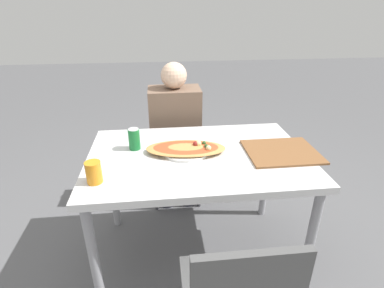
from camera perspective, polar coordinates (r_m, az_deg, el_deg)
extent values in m
plane|color=#59595B|center=(2.13, 0.96, -19.88)|extent=(14.00, 14.00, 0.00)
cube|color=silver|center=(1.70, 1.14, -2.53)|extent=(1.23, 0.81, 0.04)
cylinder|color=#99999E|center=(1.67, -18.04, -20.62)|extent=(0.05, 0.05, 0.70)
cylinder|color=#99999E|center=(1.80, 21.51, -17.26)|extent=(0.05, 0.05, 0.70)
cylinder|color=#99999E|center=(2.21, -14.88, -7.43)|extent=(0.05, 0.05, 0.70)
cylinder|color=#99999E|center=(2.31, 13.89, -5.76)|extent=(0.05, 0.05, 0.70)
cube|color=#4C4C4C|center=(2.41, -3.15, -1.11)|extent=(0.40, 0.40, 0.04)
cube|color=#4C4C4C|center=(2.49, -3.54, 5.20)|extent=(0.38, 0.03, 0.39)
cylinder|color=#38383D|center=(2.39, 1.34, -7.67)|extent=(0.03, 0.03, 0.42)
cylinder|color=#38383D|center=(2.38, -6.90, -8.12)|extent=(0.03, 0.03, 0.42)
cylinder|color=#38383D|center=(2.68, 0.38, -3.71)|extent=(0.03, 0.03, 0.42)
cylinder|color=#38383D|center=(2.67, -6.92, -4.08)|extent=(0.03, 0.03, 0.42)
cylinder|color=#2D2D38|center=(2.41, -0.80, -6.85)|extent=(0.10, 0.10, 0.46)
cylinder|color=#2D2D38|center=(2.40, -4.89, -7.07)|extent=(0.10, 0.10, 0.46)
cube|color=brown|center=(2.27, -3.26, 4.54)|extent=(0.38, 0.24, 0.49)
sphere|color=beige|center=(2.18, -3.49, 12.91)|extent=(0.19, 0.19, 0.19)
cylinder|color=white|center=(1.71, -1.18, -1.33)|extent=(0.26, 0.26, 0.01)
ellipsoid|color=tan|center=(1.70, -1.19, -0.82)|extent=(0.47, 0.26, 0.02)
ellipsoid|color=#C14C28|center=(1.70, -1.19, -0.63)|extent=(0.39, 0.21, 0.01)
sphere|color=maroon|center=(1.71, 0.70, 0.01)|extent=(0.03, 0.03, 0.03)
sphere|color=#335928|center=(1.69, 2.76, -0.43)|extent=(0.03, 0.03, 0.03)
sphere|color=beige|center=(1.67, 3.17, -0.78)|extent=(0.03, 0.03, 0.03)
sphere|color=beige|center=(1.72, 1.23, 0.08)|extent=(0.03, 0.03, 0.03)
sphere|color=#335928|center=(1.73, 2.32, 0.20)|extent=(0.02, 0.02, 0.02)
cylinder|color=#197233|center=(1.75, -10.95, 0.90)|extent=(0.07, 0.07, 0.12)
cylinder|color=silver|center=(1.73, -11.12, 2.79)|extent=(0.06, 0.06, 0.00)
cylinder|color=orange|center=(1.48, -18.21, -5.14)|extent=(0.07, 0.07, 0.11)
cube|color=brown|center=(1.78, 16.69, -1.40)|extent=(0.40, 0.33, 0.01)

